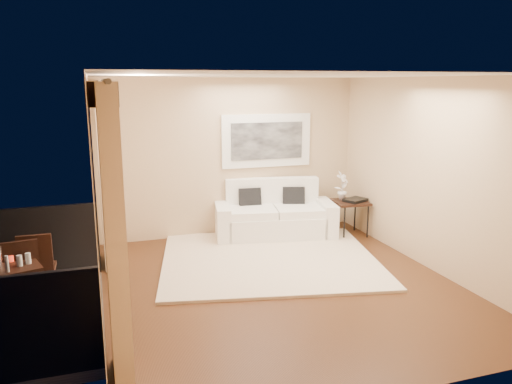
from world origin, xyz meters
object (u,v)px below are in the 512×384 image
balcony_chair_far (37,264)px  balcony_chair_near (22,276)px  sofa (274,216)px  bistro_table (10,273)px  side_table (350,204)px  orchid (342,186)px

balcony_chair_far → balcony_chair_near: balcony_chair_near is taller
sofa → bistro_table: size_ratio=2.95×
side_table → bistro_table: bistro_table is taller
balcony_chair_near → side_table: bearing=10.8°
sofa → balcony_chair_far: (-3.63, -1.70, 0.17)m
sofa → balcony_chair_near: (-3.74, -2.09, 0.17)m
sofa → side_table: size_ratio=3.52×
sofa → side_table: bearing=-5.9°
orchid → balcony_chair_near: bearing=-159.3°
side_table → orchid: orchid is taller
bistro_table → balcony_chair_far: (0.22, 0.46, -0.08)m
side_table → bistro_table: bearing=-160.7°
side_table → sofa: bearing=163.9°
balcony_chair_far → sofa: bearing=-154.3°
sofa → bistro_table: bearing=-140.6°
side_table → bistro_table: (-5.12, -1.79, 0.05)m
balcony_chair_far → bistro_table: bearing=64.5°
bistro_table → orchid: bearing=21.0°
sofa → side_table: (1.27, -0.37, 0.21)m
orchid → bistro_table: size_ratio=0.69×
side_table → orchid: bearing=127.6°
balcony_chair_near → orchid: bearing=12.6°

